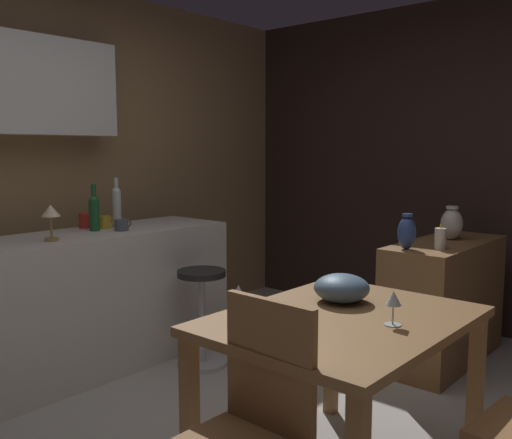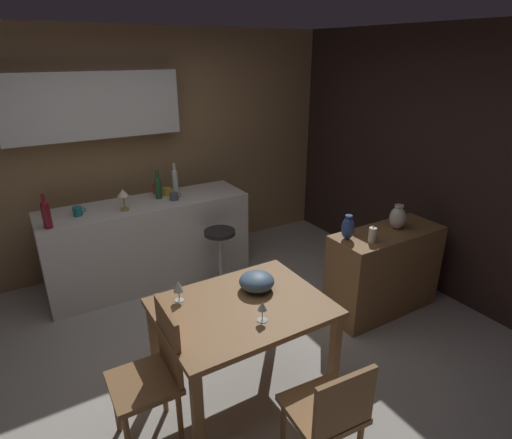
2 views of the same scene
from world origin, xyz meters
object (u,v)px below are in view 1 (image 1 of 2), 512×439
object	(u,v)px
pillar_candle_tall	(440,239)
bar_stool	(202,315)
chair_near_window	(248,430)
vase_ceramic_ivory	(452,224)
wine_glass_left	(239,295)
counter_lamp	(51,215)
vase_ceramic_blue	(407,233)
cup_mustard	(104,222)
dining_table	(342,338)
wine_bottle_clear	(117,205)
fruit_bowl	(342,288)
sideboard_cabinet	(444,301)
cup_red	(86,220)
wine_bottle_green	(94,210)
wine_glass_right	(393,300)
cup_slate	(122,225)

from	to	relation	value
pillar_candle_tall	bar_stool	bearing A→B (deg)	123.86
chair_near_window	vase_ceramic_ivory	distance (m)	2.49
wine_glass_left	vase_ceramic_ivory	distance (m)	2.13
counter_lamp	vase_ceramic_blue	bearing A→B (deg)	-44.52
cup_mustard	dining_table	bearing A→B (deg)	-96.08
bar_stool	wine_bottle_clear	bearing A→B (deg)	108.99
fruit_bowl	sideboard_cabinet	bearing A→B (deg)	4.39
cup_red	wine_glass_left	bearing A→B (deg)	-104.81
fruit_bowl	wine_bottle_clear	distance (m)	1.92
chair_near_window	counter_lamp	bearing A→B (deg)	78.99
chair_near_window	dining_table	bearing A→B (deg)	4.49
fruit_bowl	chair_near_window	bearing A→B (deg)	-168.12
wine_bottle_green	cup_red	size ratio (longest dim) A/B	2.37
chair_near_window	wine_glass_right	xyz separation A→B (m)	(0.68, -0.17, 0.33)
cup_red	counter_lamp	size ratio (longest dim) A/B	0.60
wine_glass_left	cup_slate	bearing A→B (deg)	70.02
vase_ceramic_blue	vase_ceramic_ivory	bearing A→B (deg)	-6.25
counter_lamp	fruit_bowl	bearing A→B (deg)	-73.89
chair_near_window	wine_bottle_clear	world-z (taller)	wine_bottle_clear
sideboard_cabinet	pillar_candle_tall	xyz separation A→B (m)	(-0.30, -0.08, 0.48)
fruit_bowl	vase_ceramic_blue	size ratio (longest dim) A/B	1.15
cup_red	cup_mustard	distance (m)	0.14
dining_table	wine_glass_right	bearing A→B (deg)	-83.11
pillar_candle_tall	sideboard_cabinet	bearing A→B (deg)	15.25
bar_stool	wine_glass_right	size ratio (longest dim) A/B	4.63
chair_near_window	wine_bottle_green	bearing A→B (deg)	69.39
vase_ceramic_ivory	wine_glass_left	bearing A→B (deg)	179.39
chair_near_window	pillar_candle_tall	xyz separation A→B (m)	(2.03, 0.21, 0.38)
bar_stool	cup_mustard	world-z (taller)	cup_mustard
wine_glass_right	cup_mustard	world-z (taller)	cup_mustard
vase_ceramic_blue	dining_table	bearing A→B (deg)	-165.64
dining_table	wine_glass_right	size ratio (longest dim) A/B	8.16
wine_glass_right	cup_slate	distance (m)	2.09
dining_table	vase_ceramic_ivory	world-z (taller)	vase_ceramic_ivory
dining_table	vase_ceramic_blue	xyz separation A→B (m)	(1.23, 0.31, 0.28)
wine_bottle_clear	vase_ceramic_blue	world-z (taller)	wine_bottle_clear
cup_slate	wine_bottle_clear	bearing A→B (deg)	63.48
sideboard_cabinet	cup_slate	size ratio (longest dim) A/B	8.74
bar_stool	cup_red	bearing A→B (deg)	116.96
counter_lamp	wine_glass_right	bearing A→B (deg)	-81.03
sideboard_cabinet	counter_lamp	world-z (taller)	counter_lamp
pillar_candle_tall	wine_glass_right	bearing A→B (deg)	-164.37
wine_bottle_green	cup_red	bearing A→B (deg)	75.67
wine_glass_right	pillar_candle_tall	size ratio (longest dim) A/B	0.88
cup_slate	vase_ceramic_blue	distance (m)	1.84
chair_near_window	wine_bottle_green	xyz separation A→B (m)	(0.77, 2.04, 0.53)
chair_near_window	wine_glass_left	xyz separation A→B (m)	(0.31, 0.33, 0.34)
counter_lamp	vase_ceramic_ivory	size ratio (longest dim) A/B	0.93
counter_lamp	wine_bottle_clear	bearing A→B (deg)	19.56
chair_near_window	bar_stool	size ratio (longest dim) A/B	1.45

